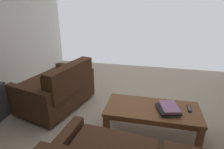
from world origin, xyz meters
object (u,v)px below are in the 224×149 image
object	(u,v)px
book_stack	(169,109)
tv_remote	(189,108)
coffee_table	(152,112)
loveseat_near	(58,88)

from	to	relation	value
book_stack	tv_remote	distance (m)	0.28
book_stack	coffee_table	bearing A→B (deg)	-11.55
coffee_table	book_stack	world-z (taller)	book_stack
book_stack	loveseat_near	bearing A→B (deg)	-13.59
coffee_table	tv_remote	xyz separation A→B (m)	(-0.45, -0.07, 0.07)
loveseat_near	coffee_table	size ratio (longest dim) A/B	1.10
loveseat_near	coffee_table	bearing A→B (deg)	166.15
loveseat_near	tv_remote	bearing A→B (deg)	171.21
loveseat_near	tv_remote	distance (m)	1.99
coffee_table	tv_remote	bearing A→B (deg)	-171.32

